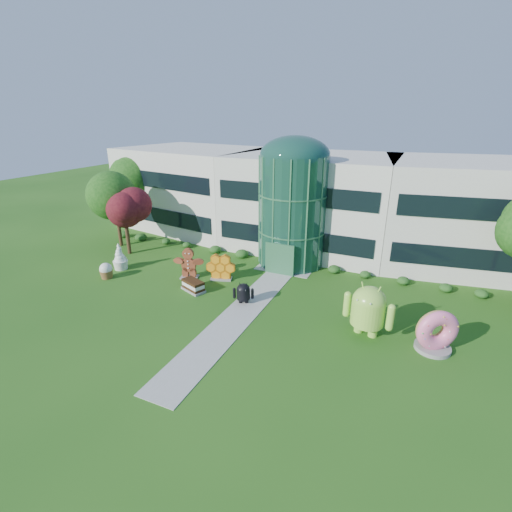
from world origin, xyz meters
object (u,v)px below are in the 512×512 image
at_px(android_black, 243,292).
at_px(donut, 436,330).
at_px(android_green, 368,307).
at_px(gingerbread, 189,263).

height_order(android_black, donut, donut).
bearing_deg(android_green, donut, 11.15).
distance_m(android_green, android_black, 8.96).
distance_m(android_black, donut, 12.83).
height_order(android_green, android_black, android_green).
relative_size(android_black, gingerbread, 0.63).
height_order(donut, gingerbread, gingerbread).
height_order(android_black, gingerbread, gingerbread).
bearing_deg(gingerbread, android_black, -35.20).
distance_m(donut, gingerbread, 19.21).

